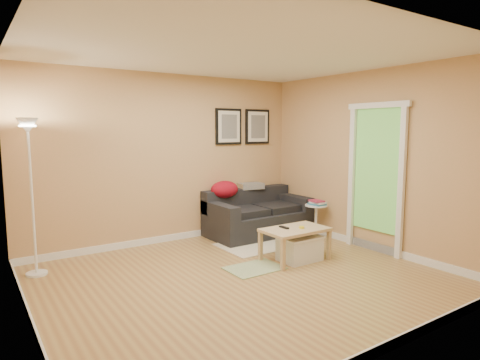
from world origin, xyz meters
The scene contains 25 objects.
floor centered at (0.00, 0.00, 0.00)m, with size 4.50×4.50×0.00m, color #A98648.
ceiling centered at (0.00, 0.00, 2.60)m, with size 4.50×4.50×0.00m, color white.
wall_back centered at (0.00, 2.00, 1.30)m, with size 4.50×4.50×0.00m, color tan.
wall_front centered at (0.00, -2.00, 1.30)m, with size 4.50×4.50×0.00m, color tan.
wall_left centered at (-2.25, 0.00, 1.30)m, with size 4.00×4.00×0.00m, color tan.
wall_right centered at (2.25, 0.00, 1.30)m, with size 4.00×4.00×0.00m, color tan.
baseboard_back centered at (0.00, 1.99, 0.05)m, with size 4.50×0.02×0.10m, color white.
baseboard_front centered at (0.00, -1.99, 0.05)m, with size 4.50×0.02×0.10m, color white.
baseboard_left centered at (-2.24, 0.00, 0.05)m, with size 0.02×4.00×0.10m, color white.
baseboard_right centered at (2.24, 0.00, 0.05)m, with size 0.02×4.00×0.10m, color white.
sofa centered at (1.38, 1.53, 0.38)m, with size 1.70×0.90×0.75m, color black, non-canonical shape.
red_throw centered at (0.89, 1.81, 0.77)m, with size 0.48×0.36×0.28m, color maroon, non-canonical shape.
plaid_throw centered at (1.45, 1.86, 0.78)m, with size 0.42×0.26×0.10m, color tan, non-canonical shape.
framed_print_left centered at (1.08, 1.98, 1.80)m, with size 0.50×0.04×0.60m, color black, non-canonical shape.
framed_print_right centered at (1.68, 1.98, 1.80)m, with size 0.50×0.04×0.60m, color black, non-canonical shape.
area_rug centered at (1.04, 1.01, 0.01)m, with size 1.25×0.85×0.01m, color beige.
green_runner centered at (0.32, 0.19, 0.01)m, with size 0.70×0.50×0.01m, color #668C4C.
coffee_table centered at (0.98, 0.16, 0.22)m, with size 0.88×0.54×0.44m, color tan, non-canonical shape.
remote_control centered at (0.86, 0.25, 0.45)m, with size 0.05×0.16×0.02m, color black.
tape_roll centered at (1.04, 0.11, 0.45)m, with size 0.07×0.07×0.03m, color yellow.
storage_bin centered at (1.02, 0.12, 0.17)m, with size 0.55×0.40×0.34m, color white, non-canonical shape.
side_table centered at (2.02, 0.83, 0.27)m, with size 0.36×0.36×0.55m, color white, non-canonical shape.
book_stack centered at (2.02, 0.82, 0.59)m, with size 0.19×0.25×0.08m, color #2C6B86, non-canonical shape.
floor_lamp centered at (-2.00, 1.49, 0.90)m, with size 0.25×0.25×1.90m, color white, non-canonical shape.
doorway centered at (2.20, -0.15, 1.02)m, with size 0.12×1.01×2.13m, color white, non-canonical shape.
Camera 1 is at (-2.64, -3.87, 1.76)m, focal length 30.68 mm.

